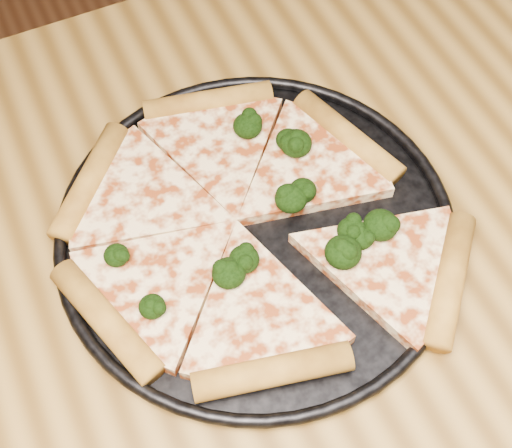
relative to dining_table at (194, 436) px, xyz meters
name	(u,v)px	position (x,y,z in m)	size (l,w,h in m)	color
dining_table	(194,436)	(0.00, 0.00, 0.00)	(1.20, 0.90, 0.75)	olive
pizza_pan	(256,229)	(0.12, 0.12, 0.10)	(0.35, 0.35, 0.02)	black
pizza	(245,224)	(0.11, 0.12, 0.11)	(0.35, 0.35, 0.02)	#FFDC9C
broccoli_florets	(294,213)	(0.15, 0.11, 0.12)	(0.24, 0.19, 0.02)	black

